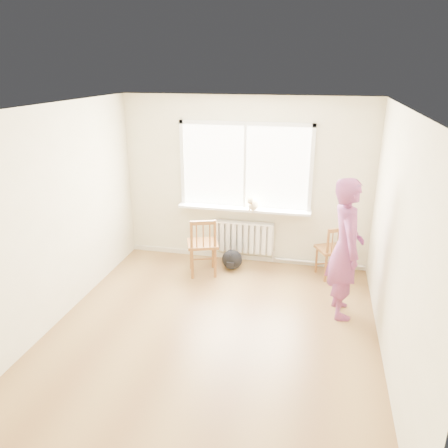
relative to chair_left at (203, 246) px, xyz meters
The scene contains 13 objects.
floor 1.69m from the chair_left, 71.08° to the right, with size 4.50×4.50×0.00m, color olive.
ceiling 2.75m from the chair_left, 71.08° to the right, with size 4.50×4.50×0.00m, color white.
back_wall 1.25m from the chair_left, 53.67° to the left, with size 4.00×0.01×2.70m, color beige.
window 1.47m from the chair_left, 52.69° to the left, with size 2.12×0.05×1.42m.
windowsill 0.92m from the chair_left, 49.01° to the left, with size 2.15×0.22×0.04m, color white.
radiator 0.82m from the chair_left, 49.86° to the left, with size 1.00×0.12×0.55m.
heating_pipe 1.93m from the chair_left, 20.25° to the left, with size 0.04×0.04×1.40m, color silver.
baseboard 0.98m from the chair_left, 53.09° to the left, with size 4.00×0.03×0.08m, color beige.
chair_left is the anchor object (origin of this frame).
chair_right 2.00m from the chair_left, ahead, with size 0.56×0.55×0.85m.
person 2.24m from the chair_left, 18.56° to the right, with size 0.67×0.44×1.85m, color #B7403D.
cat 1.04m from the chair_left, 36.91° to the left, with size 0.23×0.36×0.25m.
backpack 0.58m from the chair_left, 34.82° to the left, with size 0.33×0.25×0.33m, color black.
Camera 1 is at (1.15, -4.47, 3.11)m, focal length 35.00 mm.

